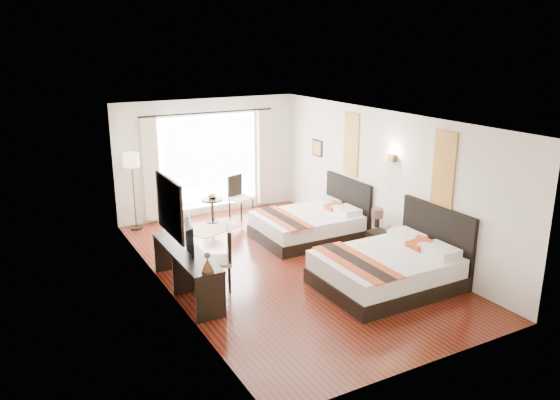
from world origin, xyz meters
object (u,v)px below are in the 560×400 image
vase (388,229)px  fruit_bowl (212,197)px  nightstand (379,242)px  table_lamp (377,215)px  console_desk (187,272)px  television (185,235)px  bed_near (390,268)px  bed_far (311,224)px  floor_lamp (132,165)px  desk_chair (218,271)px  side_table (212,211)px  window_chair (241,205)px

vase → fruit_bowl: 4.23m
nightstand → table_lamp: table_lamp is taller
console_desk → television: bearing=58.3°
bed_near → bed_far: 2.71m
television → floor_lamp: bearing=15.9°
console_desk → fruit_bowl: console_desk is taller
bed_near → desk_chair: bearing=153.2°
table_lamp → side_table: 3.96m
floor_lamp → nightstand: bearing=-44.3°
vase → side_table: size_ratio=0.25×
console_desk → window_chair: bearing=52.8°
console_desk → side_table: size_ratio=3.83×
bed_far → console_desk: bed_far is taller
window_chair → desk_chair: bearing=-50.0°
bed_far → console_desk: size_ratio=0.97×
table_lamp → console_desk: 4.02m
desk_chair → bed_near: bearing=173.9°
table_lamp → side_table: (-2.24, 3.24, -0.47)m
vase → window_chair: (-1.47, 3.66, -0.26)m
bed_near → side_table: bearing=106.4°
bed_near → console_desk: size_ratio=1.04×
console_desk → bed_far: bearing=21.6°
nightstand → window_chair: size_ratio=0.46×
television → fruit_bowl: 3.72m
table_lamp → floor_lamp: size_ratio=0.22×
window_chair → nightstand: bearing=2.9°
nightstand → console_desk: console_desk is taller
fruit_bowl → window_chair: bearing=3.4°
bed_far → side_table: bearing=126.4°
bed_near → console_desk: (-3.15, 1.43, 0.04)m
nightstand → vase: 0.40m
bed_far → television: television is taller
bed_far → side_table: 2.46m
nightstand → television: television is taller
table_lamp → vase: (-0.02, -0.35, -0.19)m
nightstand → side_table: size_ratio=0.80×
table_lamp → bed_near: bearing=-120.4°
desk_chair → side_table: bearing=-89.6°
side_table → window_chair: 0.76m
window_chair → television: bearing=-57.0°
television → side_table: bearing=-11.6°
nightstand → console_desk: bearing=178.1°
desk_chair → side_table: (1.25, 3.36, -0.04)m
nightstand → vase: bearing=-83.7°
bed_far → desk_chair: (-2.71, -1.38, 0.02)m
nightstand → table_lamp: size_ratio=1.21×
bed_near → side_table: 4.89m
table_lamp → desk_chair: (-3.49, -0.12, -0.43)m
desk_chair → fruit_bowl: size_ratio=5.02×
vase → side_table: 4.23m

